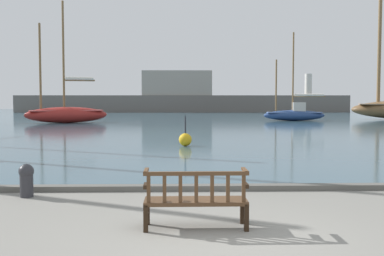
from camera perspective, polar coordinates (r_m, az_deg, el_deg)
ground_plane at (r=6.96m, az=4.06°, el=-13.36°), size 160.00×160.00×0.00m
harbor_water at (r=50.68m, az=-0.85°, el=1.27°), size 100.00×80.00×0.08m
quay_edge_kerb at (r=10.68m, az=2.01°, el=-7.06°), size 40.00×0.30×0.12m
park_bench at (r=7.54m, az=0.45°, el=-8.36°), size 1.60×0.53×0.92m
sailboat_outer_starboard at (r=43.10m, az=12.06°, el=1.73°), size 5.39×1.66×7.69m
sailboat_outer_port at (r=39.64m, az=-14.68°, el=1.77°), size 6.66×3.71×9.62m
mooring_bollard at (r=10.47m, az=-19.03°, el=-5.69°), size 0.31×0.31×0.69m
channel_buoy at (r=19.63m, az=-0.80°, el=-1.36°), size 0.53×0.53×1.23m
far_breakwater at (r=68.38m, az=-1.06°, el=3.36°), size 47.11×2.40×5.96m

